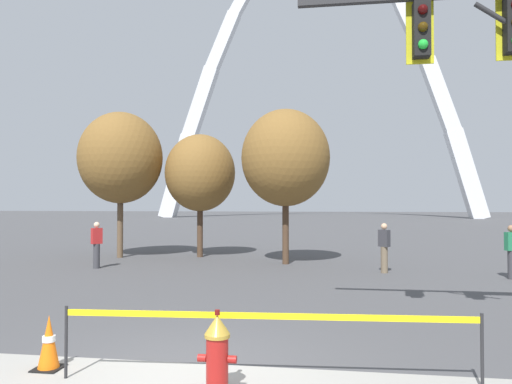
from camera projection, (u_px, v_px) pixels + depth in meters
The scene contains 11 objects.
ground_plane at pixel (188, 371), 6.46m from camera, with size 240.00×240.00×0.00m, color #474749.
fire_hydrant at pixel (217, 355), 5.65m from camera, with size 0.46×0.48×0.99m.
caution_tape_barrier at pixel (267, 333), 5.96m from camera, with size 5.16×0.39×0.92m.
traffic_cone_by_hydrant at pixel (49, 343), 6.51m from camera, with size 0.36×0.36×0.73m.
monument_arch at pixel (316, 87), 73.27m from camera, with size 48.92×2.28×45.26m.
tree_far_left at pixel (121, 158), 19.95m from camera, with size 3.42×3.42×5.99m.
tree_left_mid at pixel (200, 173), 20.15m from camera, with size 2.92×2.92×5.10m.
tree_center_left at pixel (285, 158), 17.86m from camera, with size 3.26×3.26×5.71m.
pedestrian_walking_left at pixel (512, 251), 14.24m from camera, with size 0.38×0.29×1.59m.
pedestrian_standing_center at pixel (384, 247), 15.51m from camera, with size 0.39×0.37×1.59m.
pedestrian_walking_right at pixel (97, 244), 16.61m from camera, with size 0.37×0.39×1.59m.
Camera 1 is at (1.87, -6.30, 2.24)m, focal length 33.99 mm.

